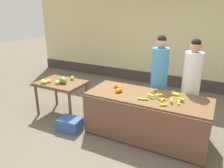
{
  "coord_description": "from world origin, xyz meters",
  "views": [
    {
      "loc": [
        1.58,
        -3.54,
        2.37
      ],
      "look_at": [
        -0.33,
        0.15,
        0.88
      ],
      "focal_mm": 34.67,
      "sensor_mm": 36.0,
      "label": 1
    }
  ],
  "objects": [
    {
      "name": "produce_crate",
      "position": [
        -0.93,
        -0.52,
        0.13
      ],
      "size": [
        0.47,
        0.36,
        0.26
      ],
      "primitive_type": "cube",
      "rotation": [
        0.0,
        0.0,
        0.09
      ],
      "color": "#3359A5",
      "rests_on": "ground"
    },
    {
      "name": "orange_pile",
      "position": [
        -0.11,
        -0.01,
        0.87
      ],
      "size": [
        0.26,
        0.32,
        0.08
      ],
      "color": "orange",
      "rests_on": "fruit_stall_counter"
    },
    {
      "name": "produce_sack",
      "position": [
        -0.77,
        0.68,
        0.23
      ],
      "size": [
        0.47,
        0.46,
        0.45
      ],
      "primitive_type": "ellipsoid",
      "rotation": [
        0.0,
        0.0,
        0.7
      ],
      "color": "maroon",
      "rests_on": "ground"
    },
    {
      "name": "market_wall_back",
      "position": [
        0.0,
        3.11,
        1.7
      ],
      "size": [
        9.6,
        0.23,
        3.46
      ],
      "color": "beige",
      "rests_on": "ground"
    },
    {
      "name": "ground_plane",
      "position": [
        0.0,
        0.0,
        0.0
      ],
      "size": [
        24.0,
        24.0,
        0.0
      ],
      "primitive_type": "plane",
      "color": "#665B4C"
    },
    {
      "name": "fruit_stall_counter",
      "position": [
        0.49,
        -0.01,
        0.42
      ],
      "size": [
        2.24,
        0.9,
        0.83
      ],
      "color": "brown",
      "rests_on": "ground"
    },
    {
      "name": "banana_bunch_pile",
      "position": [
        0.78,
        -0.01,
        0.86
      ],
      "size": [
        0.76,
        0.68,
        0.07
      ],
      "color": "yellow",
      "rests_on": "fruit_stall_counter"
    },
    {
      "name": "side_table_wooden",
      "position": [
        -1.54,
        0.0,
        0.68
      ],
      "size": [
        1.04,
        0.74,
        0.78
      ],
      "color": "brown",
      "rests_on": "ground"
    },
    {
      "name": "mango_papaya_pile",
      "position": [
        -1.55,
        -0.08,
        0.84
      ],
      "size": [
        0.61,
        0.62,
        0.14
      ],
      "color": "yellow",
      "rests_on": "side_table_wooden"
    },
    {
      "name": "vendor_woman_white_shirt",
      "position": [
        1.13,
        0.68,
        0.92
      ],
      "size": [
        0.34,
        0.34,
        1.83
      ],
      "color": "#33333D",
      "rests_on": "ground"
    },
    {
      "name": "vendor_woman_blue_shirt",
      "position": [
        0.49,
        0.68,
        0.94
      ],
      "size": [
        0.34,
        0.34,
        1.86
      ],
      "color": "#33333D",
      "rests_on": "ground"
    }
  ]
}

